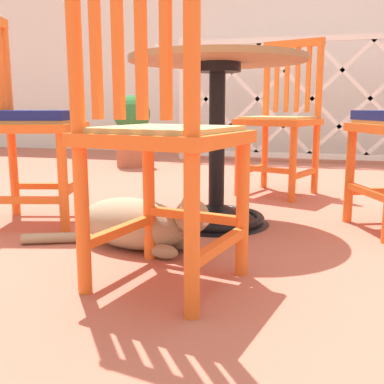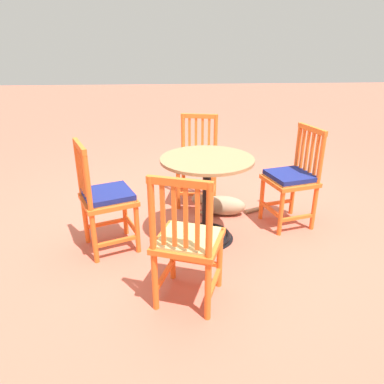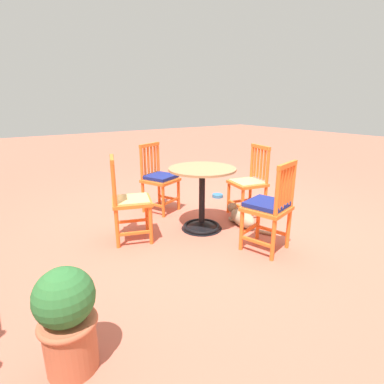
# 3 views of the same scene
# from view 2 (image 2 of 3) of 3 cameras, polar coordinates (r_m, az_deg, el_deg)

# --- Properties ---
(ground_plane) EXTENTS (24.00, 24.00, 0.00)m
(ground_plane) POSITION_cam_2_polar(r_m,az_deg,el_deg) (3.35, 2.07, -5.72)
(ground_plane) COLOR #BC604C
(cafe_table) EXTENTS (0.76, 0.76, 0.73)m
(cafe_table) POSITION_cam_2_polar(r_m,az_deg,el_deg) (3.07, 2.28, -2.57)
(cafe_table) COLOR black
(cafe_table) RESTS_ON ground_plane
(orange_chair_near_fence) EXTENTS (0.47, 0.47, 0.91)m
(orange_chair_near_fence) POSITION_cam_2_polar(r_m,az_deg,el_deg) (3.72, 0.87, 4.58)
(orange_chair_near_fence) COLOR orange
(orange_chair_near_fence) RESTS_ON ground_plane
(orange_chair_facing_out) EXTENTS (0.52, 0.52, 0.91)m
(orange_chair_facing_out) POSITION_cam_2_polar(r_m,az_deg,el_deg) (2.93, -13.50, -0.98)
(orange_chair_facing_out) COLOR orange
(orange_chair_facing_out) RESTS_ON ground_plane
(orange_chair_at_corner) EXTENTS (0.51, 0.51, 0.91)m
(orange_chair_at_corner) POSITION_cam_2_polar(r_m,az_deg,el_deg) (2.27, -0.74, -8.00)
(orange_chair_at_corner) COLOR orange
(orange_chair_at_corner) RESTS_ON ground_plane
(orange_chair_by_planter) EXTENTS (0.49, 0.49, 0.91)m
(orange_chair_by_planter) POSITION_cam_2_polar(r_m,az_deg,el_deg) (3.37, 15.49, 2.00)
(orange_chair_by_planter) COLOR orange
(orange_chair_by_planter) RESTS_ON ground_plane
(tabby_cat) EXTENTS (0.75, 0.29, 0.23)m
(tabby_cat) POSITION_cam_2_polar(r_m,az_deg,el_deg) (3.58, 4.32, -2.08)
(tabby_cat) COLOR #9E896B
(tabby_cat) RESTS_ON ground_plane
(pet_water_bowl) EXTENTS (0.17, 0.17, 0.05)m
(pet_water_bowl) POSITION_cam_2_polar(r_m,az_deg,el_deg) (4.03, -10.93, -0.59)
(pet_water_bowl) COLOR teal
(pet_water_bowl) RESTS_ON ground_plane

